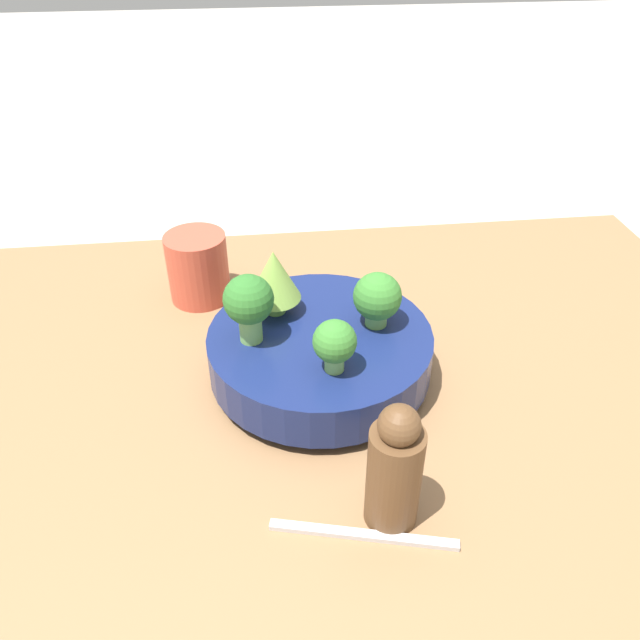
{
  "coord_description": "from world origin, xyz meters",
  "views": [
    {
      "loc": [
        -0.08,
        -0.58,
        0.57
      ],
      "look_at": [
        -0.01,
        0.02,
        0.14
      ],
      "focal_mm": 35.0,
      "sensor_mm": 36.0,
      "label": 1
    }
  ],
  "objects_px": {
    "cup": "(198,267)",
    "fork": "(366,534)",
    "pepper_mill": "(395,470)",
    "bowl": "(320,352)"
  },
  "relations": [
    {
      "from": "cup",
      "to": "fork",
      "type": "height_order",
      "value": "cup"
    },
    {
      "from": "pepper_mill",
      "to": "cup",
      "type": "bearing_deg",
      "value": 115.48
    },
    {
      "from": "fork",
      "to": "bowl",
      "type": "bearing_deg",
      "value": 93.94
    },
    {
      "from": "cup",
      "to": "pepper_mill",
      "type": "height_order",
      "value": "pepper_mill"
    },
    {
      "from": "pepper_mill",
      "to": "fork",
      "type": "xyz_separation_m",
      "value": [
        -0.03,
        -0.02,
        -0.07
      ]
    },
    {
      "from": "pepper_mill",
      "to": "fork",
      "type": "relative_size",
      "value": 0.81
    },
    {
      "from": "cup",
      "to": "pepper_mill",
      "type": "xyz_separation_m",
      "value": [
        0.2,
        -0.42,
        0.02
      ]
    },
    {
      "from": "cup",
      "to": "fork",
      "type": "distance_m",
      "value": 0.48
    },
    {
      "from": "pepper_mill",
      "to": "fork",
      "type": "distance_m",
      "value": 0.07
    },
    {
      "from": "bowl",
      "to": "pepper_mill",
      "type": "xyz_separation_m",
      "value": [
        0.04,
        -0.22,
        0.03
      ]
    }
  ]
}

